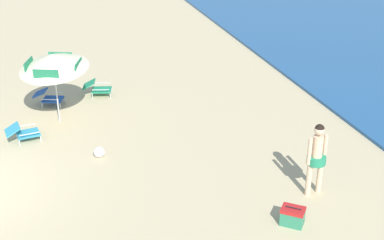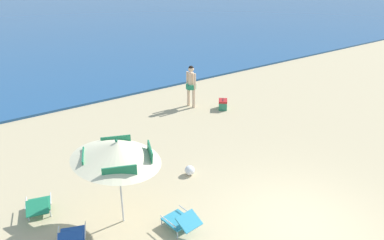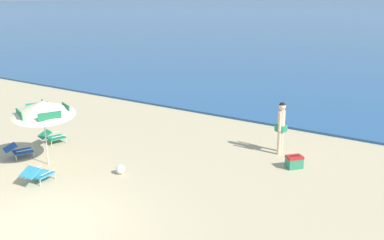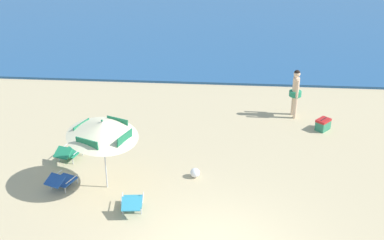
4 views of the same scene
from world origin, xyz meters
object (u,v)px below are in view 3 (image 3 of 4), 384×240
(lounge_chair_under_umbrella, at_px, (37,174))
(lounge_chair_facing_sea, at_px, (52,136))
(beach_umbrella_striped_main, at_px, (43,108))
(cooler_box, at_px, (294,162))
(beach_ball, at_px, (121,169))
(lounge_chair_beside_umbrella, at_px, (18,150))
(person_standing_near_shore, at_px, (281,124))

(lounge_chair_under_umbrella, relative_size, lounge_chair_facing_sea, 0.94)
(beach_umbrella_striped_main, xyz_separation_m, lounge_chair_under_umbrella, (0.92, -1.08, -1.60))
(cooler_box, height_order, beach_ball, cooler_box)
(lounge_chair_under_umbrella, height_order, beach_ball, lounge_chair_under_umbrella)
(lounge_chair_beside_umbrella, relative_size, cooler_box, 1.67)
(lounge_chair_beside_umbrella, xyz_separation_m, cooler_box, (7.95, 4.29, -0.07))
(beach_umbrella_striped_main, height_order, beach_ball, beach_umbrella_striped_main)
(lounge_chair_facing_sea, distance_m, person_standing_near_shore, 8.23)
(lounge_chair_beside_umbrella, height_order, person_standing_near_shore, person_standing_near_shore)
(beach_umbrella_striped_main, distance_m, lounge_chair_facing_sea, 2.62)
(lounge_chair_under_umbrella, xyz_separation_m, person_standing_near_shore, (4.84, 6.22, 0.76))
(lounge_chair_under_umbrella, distance_m, lounge_chair_beside_umbrella, 2.38)
(lounge_chair_beside_umbrella, distance_m, lounge_chair_facing_sea, 1.59)
(cooler_box, bearing_deg, beach_ball, -141.12)
(cooler_box, xyz_separation_m, beach_ball, (-4.20, -3.39, -0.06))
(lounge_chair_facing_sea, xyz_separation_m, cooler_box, (8.20, 2.72, -0.07))
(lounge_chair_facing_sea, distance_m, cooler_box, 8.64)
(lounge_chair_facing_sea, bearing_deg, person_standing_near_shore, 27.14)
(lounge_chair_facing_sea, xyz_separation_m, person_standing_near_shore, (7.29, 3.74, 0.76))
(cooler_box, relative_size, beach_ball, 2.09)
(lounge_chair_facing_sea, bearing_deg, beach_umbrella_striped_main, -42.50)
(lounge_chair_facing_sea, height_order, beach_ball, lounge_chair_facing_sea)
(beach_umbrella_striped_main, xyz_separation_m, cooler_box, (6.67, 4.12, -1.67))
(lounge_chair_under_umbrella, distance_m, beach_ball, 2.39)
(lounge_chair_under_umbrella, bearing_deg, beach_ball, 49.49)
(beach_ball, bearing_deg, lounge_chair_beside_umbrella, -166.50)
(person_standing_near_shore, height_order, beach_ball, person_standing_near_shore)
(lounge_chair_under_umbrella, height_order, cooler_box, lounge_chair_under_umbrella)
(lounge_chair_under_umbrella, height_order, lounge_chair_facing_sea, same)
(lounge_chair_facing_sea, relative_size, person_standing_near_shore, 0.56)
(beach_umbrella_striped_main, height_order, lounge_chair_under_umbrella, beach_umbrella_striped_main)
(lounge_chair_under_umbrella, relative_size, lounge_chair_beside_umbrella, 0.93)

